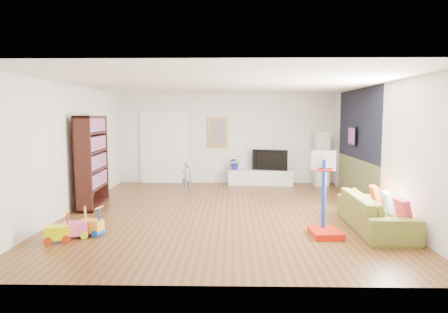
{
  "coord_description": "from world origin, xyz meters",
  "views": [
    {
      "loc": [
        0.17,
        -8.37,
        2.04
      ],
      "look_at": [
        0.0,
        0.4,
        1.15
      ],
      "focal_mm": 32.0,
      "sensor_mm": 36.0,
      "label": 1
    }
  ],
  "objects_px": {
    "bookshelf": "(92,161)",
    "basketball_hoop": "(327,194)",
    "media_console": "(260,177)",
    "sofa": "(375,212)"
  },
  "relations": [
    {
      "from": "media_console",
      "to": "basketball_hoop",
      "type": "distance_m",
      "value": 5.18
    },
    {
      "from": "bookshelf",
      "to": "basketball_hoop",
      "type": "height_order",
      "value": "bookshelf"
    },
    {
      "from": "bookshelf",
      "to": "basketball_hoop",
      "type": "bearing_deg",
      "value": -27.93
    },
    {
      "from": "bookshelf",
      "to": "media_console",
      "type": "bearing_deg",
      "value": 32.81
    },
    {
      "from": "bookshelf",
      "to": "basketball_hoop",
      "type": "relative_size",
      "value": 1.41
    },
    {
      "from": "basketball_hoop",
      "to": "bookshelf",
      "type": "bearing_deg",
      "value": 151.77
    },
    {
      "from": "sofa",
      "to": "media_console",
      "type": "bearing_deg",
      "value": 21.36
    },
    {
      "from": "media_console",
      "to": "bookshelf",
      "type": "xyz_separation_m",
      "value": [
        -4.01,
        -2.92,
        0.8
      ]
    },
    {
      "from": "media_console",
      "to": "sofa",
      "type": "relative_size",
      "value": 0.89
    },
    {
      "from": "media_console",
      "to": "bookshelf",
      "type": "bearing_deg",
      "value": -139.92
    }
  ]
}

